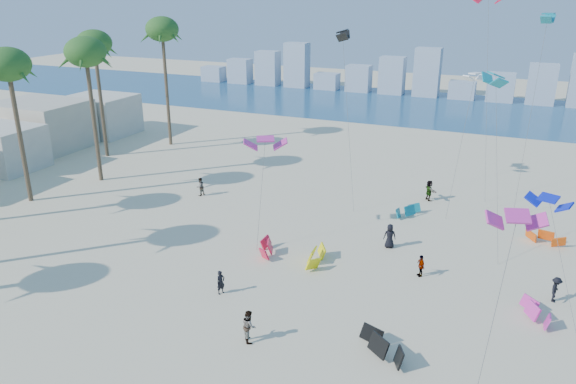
% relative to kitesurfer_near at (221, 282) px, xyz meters
% --- Properties ---
extents(ground, '(220.00, 220.00, 0.00)m').
position_rel_kitesurfer_near_xyz_m(ground, '(-1.57, -8.70, -0.78)').
color(ground, beige).
rests_on(ground, ground).
extents(ocean, '(220.00, 220.00, 0.00)m').
position_rel_kitesurfer_near_xyz_m(ocean, '(-1.57, 63.30, -0.78)').
color(ocean, navy).
rests_on(ocean, ground).
extents(kitesurfer_near, '(0.58, 0.68, 1.56)m').
position_rel_kitesurfer_near_xyz_m(kitesurfer_near, '(0.00, 0.00, 0.00)').
color(kitesurfer_near, black).
rests_on(kitesurfer_near, ground).
extents(kitesurfer_mid, '(1.10, 1.13, 1.84)m').
position_rel_kitesurfer_near_xyz_m(kitesurfer_mid, '(3.84, -3.67, 0.14)').
color(kitesurfer_mid, gray).
rests_on(kitesurfer_mid, ground).
extents(kitesurfers_far, '(33.21, 15.75, 1.88)m').
position_rel_kitesurfer_near_xyz_m(kitesurfers_far, '(8.51, 14.12, 0.09)').
color(kitesurfers_far, black).
rests_on(kitesurfers_far, ground).
extents(grounded_kites, '(20.85, 22.29, 1.05)m').
position_rel_kitesurfer_near_xyz_m(grounded_kites, '(9.88, 6.98, -0.31)').
color(grounded_kites, red).
rests_on(grounded_kites, ground).
extents(flying_kites, '(32.64, 35.63, 18.46)m').
position_rel_kitesurfer_near_xyz_m(flying_kites, '(12.88, 17.06, 11.20)').
color(flying_kites, '#D830A3').
rests_on(flying_kites, ground).
extents(palm_row, '(9.98, 44.80, 15.06)m').
position_rel_kitesurfer_near_xyz_m(palm_row, '(-23.46, 7.49, 11.00)').
color(palm_row, brown).
rests_on(palm_row, ground).
extents(distant_skyline, '(85.00, 3.00, 8.40)m').
position_rel_kitesurfer_near_xyz_m(distant_skyline, '(-2.76, 73.30, 2.31)').
color(distant_skyline, '#9EADBF').
rests_on(distant_skyline, ground).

